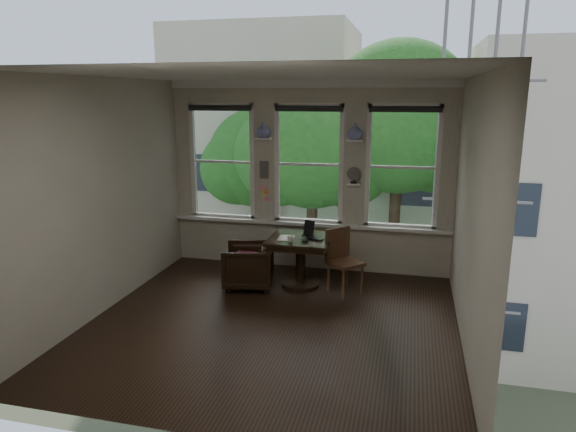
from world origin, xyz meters
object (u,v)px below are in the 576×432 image
(side_chair_right, at_px, (345,262))
(laptop, at_px, (311,238))
(table, at_px, (301,262))
(armchair_left, at_px, (248,266))
(mug, at_px, (290,239))

(side_chair_right, xyz_separation_m, laptop, (-0.51, 0.06, 0.30))
(table, height_order, armchair_left, table)
(mug, bearing_deg, laptop, 36.12)
(mug, bearing_deg, armchair_left, 176.52)
(laptop, bearing_deg, table, -170.58)
(armchair_left, xyz_separation_m, side_chair_right, (1.42, 0.09, 0.14))
(armchair_left, distance_m, side_chair_right, 1.43)
(armchair_left, bearing_deg, table, 94.43)
(side_chair_right, distance_m, mug, 0.86)
(side_chair_right, relative_size, laptop, 2.64)
(side_chair_right, relative_size, mug, 9.65)
(table, relative_size, armchair_left, 1.26)
(table, distance_m, side_chair_right, 0.69)
(table, xyz_separation_m, armchair_left, (-0.75, -0.21, -0.05))
(table, height_order, side_chair_right, side_chair_right)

